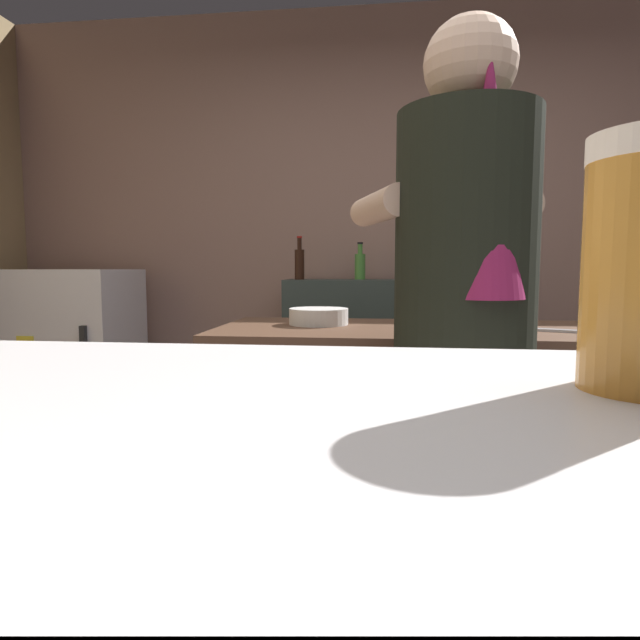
{
  "coord_description": "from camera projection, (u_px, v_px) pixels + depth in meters",
  "views": [
    {
      "loc": [
        -0.15,
        -1.24,
        1.13
      ],
      "look_at": [
        -0.21,
        -0.75,
        1.08
      ],
      "focal_mm": 30.17,
      "sensor_mm": 36.0,
      "label": 1
    }
  ],
  "objects": [
    {
      "name": "wall_back",
      "position": [
        408.0,
        232.0,
        3.37
      ],
      "size": [
        5.2,
        0.1,
        2.7
      ],
      "primitive_type": "cube",
      "color": "#987466",
      "rests_on": "ground"
    },
    {
      "name": "prep_counter",
      "position": [
        532.0,
        468.0,
        1.78
      ],
      "size": [
        2.1,
        0.6,
        0.93
      ],
      "primitive_type": "cube",
      "color": "#4D3323",
      "rests_on": "ground"
    },
    {
      "name": "back_shelf",
      "position": [
        367.0,
        369.0,
        3.2
      ],
      "size": [
        0.96,
        0.36,
        1.06
      ],
      "primitive_type": "cube",
      "color": "#333E3A",
      "rests_on": "ground"
    },
    {
      "name": "mini_fridge",
      "position": [
        73.0,
        362.0,
        3.23
      ],
      "size": [
        0.7,
        0.58,
        1.12
      ],
      "color": "white",
      "rests_on": "ground"
    },
    {
      "name": "bartender",
      "position": [
        465.0,
        321.0,
        1.32
      ],
      "size": [
        0.5,
        0.55,
        1.71
      ],
      "rotation": [
        0.0,
        0.0,
        1.88
      ],
      "color": "#2F2741",
      "rests_on": "ground"
    },
    {
      "name": "mixing_bowl",
      "position": [
        319.0,
        316.0,
        1.87
      ],
      "size": [
        0.21,
        0.21,
        0.06
      ],
      "primitive_type": "cylinder",
      "color": "silver",
      "rests_on": "prep_counter"
    },
    {
      "name": "chefs_knife",
      "position": [
        535.0,
        329.0,
        1.69
      ],
      "size": [
        0.24,
        0.11,
        0.01
      ],
      "primitive_type": "cube",
      "rotation": [
        0.0,
        0.0,
        -0.36
      ],
      "color": "silver",
      "rests_on": "prep_counter"
    },
    {
      "name": "bottle_vinegar",
      "position": [
        360.0,
        265.0,
        3.17
      ],
      "size": [
        0.06,
        0.06,
        0.22
      ],
      "color": "#458234",
      "rests_on": "back_shelf"
    },
    {
      "name": "bottle_soy",
      "position": [
        410.0,
        265.0,
        3.11
      ],
      "size": [
        0.06,
        0.06,
        0.22
      ],
      "color": "black",
      "rests_on": "back_shelf"
    },
    {
      "name": "bottle_olive_oil",
      "position": [
        300.0,
        263.0,
        3.13
      ],
      "size": [
        0.06,
        0.06,
        0.25
      ],
      "color": "black",
      "rests_on": "back_shelf"
    }
  ]
}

